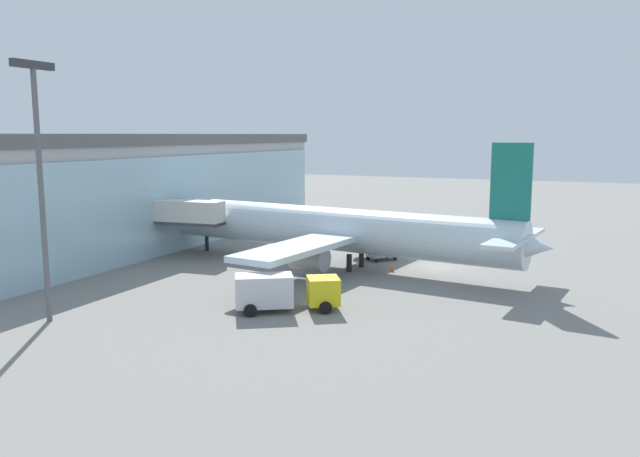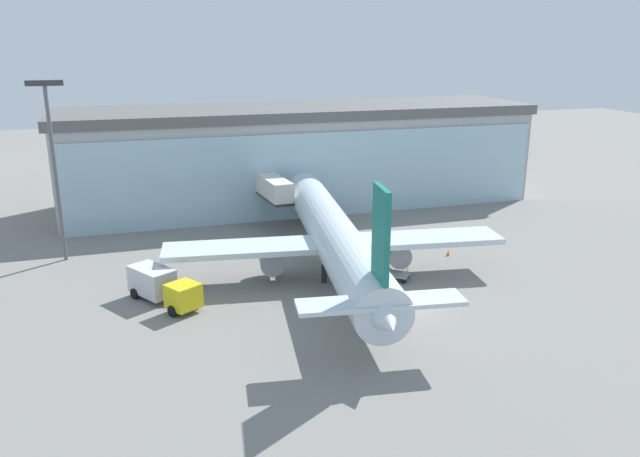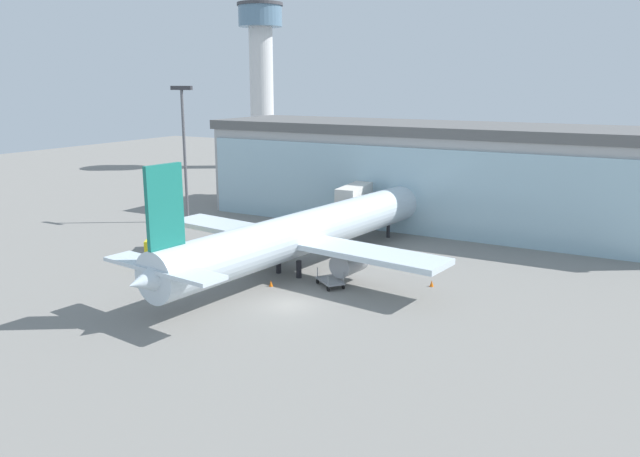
# 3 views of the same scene
# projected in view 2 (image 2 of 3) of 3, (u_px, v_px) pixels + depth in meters

# --- Properties ---
(ground) EXTENTS (240.00, 240.00, 0.00)m
(ground) POSITION_uv_depth(u_px,v_px,m) (414.00, 306.00, 50.06)
(ground) COLOR gray
(terminal_building) EXTENTS (59.20, 15.61, 12.44)m
(terminal_building) POSITION_uv_depth(u_px,v_px,m) (300.00, 155.00, 80.20)
(terminal_building) COLOR #A8A8A8
(terminal_building) RESTS_ON ground
(jet_bridge) EXTENTS (3.44, 12.91, 5.83)m
(jet_bridge) POSITION_uv_depth(u_px,v_px,m) (266.00, 185.00, 71.64)
(jet_bridge) COLOR silver
(jet_bridge) RESTS_ON ground
(apron_light_mast) EXTENTS (3.20, 0.40, 17.00)m
(apron_light_mast) POSITION_uv_depth(u_px,v_px,m) (53.00, 155.00, 57.55)
(apron_light_mast) COLOR #59595E
(apron_light_mast) RESTS_ON ground
(airplane) EXTENTS (30.32, 40.09, 11.75)m
(airplane) POSITION_uv_depth(u_px,v_px,m) (333.00, 235.00, 56.10)
(airplane) COLOR silver
(airplane) RESTS_ON ground
(catering_truck) EXTENTS (5.69, 7.37, 2.65)m
(catering_truck) POSITION_uv_depth(u_px,v_px,m) (162.00, 286.00, 50.24)
(catering_truck) COLOR yellow
(catering_truck) RESTS_ON ground
(baggage_cart) EXTENTS (3.20, 2.96, 1.50)m
(baggage_cart) POSITION_uv_depth(u_px,v_px,m) (393.00, 274.00, 55.38)
(baggage_cart) COLOR gray
(baggage_cart) RESTS_ON ground
(safety_cone_nose) EXTENTS (0.36, 0.36, 0.55)m
(safety_cone_nose) POSITION_uv_depth(u_px,v_px,m) (355.00, 293.00, 51.87)
(safety_cone_nose) COLOR orange
(safety_cone_nose) RESTS_ON ground
(safety_cone_wingtip) EXTENTS (0.36, 0.36, 0.55)m
(safety_cone_wingtip) POSITION_uv_depth(u_px,v_px,m) (448.00, 253.00, 61.54)
(safety_cone_wingtip) COLOR orange
(safety_cone_wingtip) RESTS_ON ground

